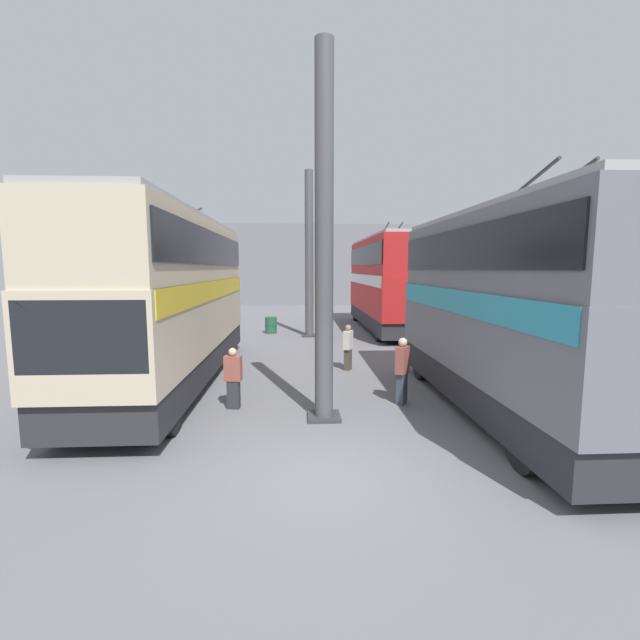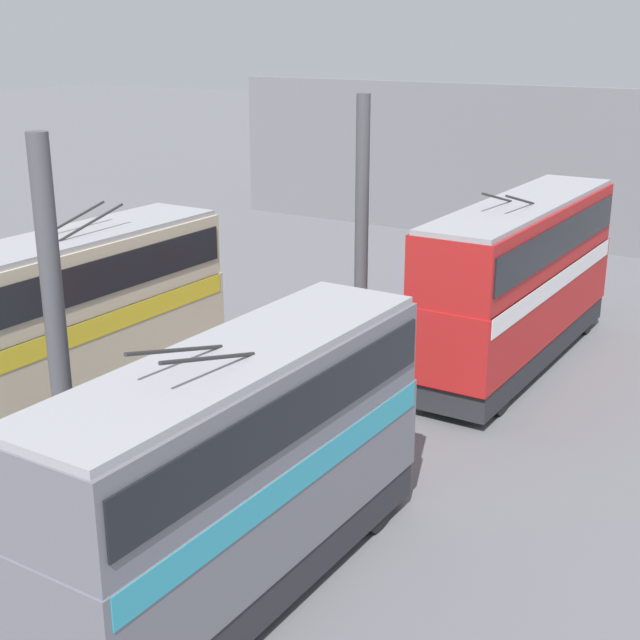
% 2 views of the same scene
% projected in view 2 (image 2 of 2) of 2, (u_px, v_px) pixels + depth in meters
% --- Properties ---
extents(depot_back_wall, '(0.50, 36.00, 7.65)m').
position_uv_depth(depot_back_wall, '(554.00, 168.00, 42.88)').
color(depot_back_wall, slate).
rests_on(depot_back_wall, ground_plane).
extents(support_column_near, '(0.76, 0.76, 8.39)m').
position_uv_depth(support_column_near, '(58.00, 351.00, 17.79)').
color(support_column_near, '#4C4C51').
rests_on(support_column_near, ground_plane).
extents(support_column_far, '(0.76, 0.76, 8.39)m').
position_uv_depth(support_column_far, '(362.00, 236.00, 27.68)').
color(support_column_far, '#4C4C51').
rests_on(support_column_far, ground_plane).
extents(bus_left_near, '(9.29, 2.54, 5.49)m').
position_uv_depth(bus_left_near, '(241.00, 459.00, 16.13)').
color(bus_left_near, black).
rests_on(bus_left_near, ground_plane).
extents(bus_left_far, '(11.21, 2.54, 5.86)m').
position_uv_depth(bus_left_far, '(520.00, 273.00, 27.63)').
color(bus_left_far, black).
rests_on(bus_left_far, ground_plane).
extents(bus_right_near, '(11.46, 2.54, 5.68)m').
position_uv_depth(bus_right_near, '(49.00, 324.00, 23.20)').
color(bus_right_near, black).
rests_on(bus_right_near, ground_plane).
extents(person_by_right_row, '(0.30, 0.45, 1.55)m').
position_uv_depth(person_by_right_row, '(31.00, 455.00, 20.60)').
color(person_by_right_row, '#2D2D33').
rests_on(person_by_right_row, ground_plane).
extents(person_aisle_midway, '(0.48, 0.40, 1.58)m').
position_uv_depth(person_aisle_midway, '(250.00, 426.00, 22.07)').
color(person_aisle_midway, '#473D33').
rests_on(person_aisle_midway, ground_plane).
extents(person_by_left_row, '(0.48, 0.44, 1.75)m').
position_uv_depth(person_by_left_row, '(178.00, 498.00, 18.50)').
color(person_by_left_row, '#384251').
rests_on(person_by_left_row, ground_plane).
extents(oil_drum, '(0.66, 0.66, 0.89)m').
position_uv_depth(oil_drum, '(324.00, 326.00, 30.75)').
color(oil_drum, '#235638').
rests_on(oil_drum, ground_plane).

